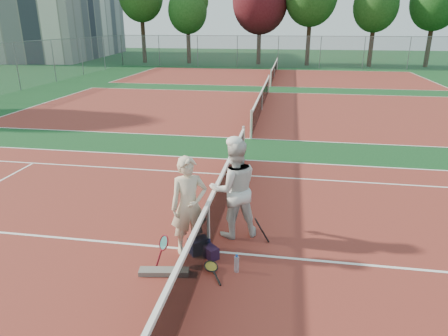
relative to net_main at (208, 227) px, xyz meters
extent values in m
plane|color=#103C1A|center=(0.00, 0.00, -0.51)|extent=(130.00, 130.00, 0.00)
cube|color=maroon|center=(0.00, 0.00, -0.51)|extent=(23.77, 10.97, 0.01)
cube|color=maroon|center=(0.00, 13.50, -0.51)|extent=(23.77, 10.97, 0.01)
cube|color=maroon|center=(0.00, 27.00, -0.51)|extent=(23.77, 10.97, 0.01)
imported|color=beige|center=(-0.35, -0.03, 0.43)|extent=(0.81, 0.71, 1.88)
imported|color=silver|center=(0.37, 0.73, 0.50)|extent=(1.20, 1.08, 2.02)
cube|color=black|center=(-0.17, -0.07, -0.36)|extent=(0.44, 0.43, 0.29)
cube|color=black|center=(0.09, -0.22, -0.40)|extent=(0.33, 0.33, 0.23)
cube|color=#64605A|center=(-0.62, -0.85, -0.46)|extent=(0.88, 0.33, 0.09)
cylinder|color=#ACC3DA|center=(0.61, -0.57, -0.36)|extent=(0.09, 0.09, 0.30)
cylinder|color=#382314|center=(-14.93, 37.65, 2.26)|extent=(0.44, 0.44, 5.54)
cylinder|color=#382314|center=(-9.85, 37.69, 1.64)|extent=(0.44, 0.44, 4.31)
ellipsoid|color=#194914|center=(-9.85, 37.69, 4.88)|extent=(4.12, 4.12, 4.74)
cylinder|color=#382314|center=(-2.19, 37.71, 1.99)|extent=(0.44, 0.44, 5.00)
ellipsoid|color=#440E15|center=(-2.19, 37.71, 5.75)|extent=(5.68, 5.68, 6.53)
cylinder|color=#382314|center=(2.91, 37.31, 2.19)|extent=(0.44, 0.44, 5.39)
cylinder|color=#382314|center=(9.12, 37.12, 1.78)|extent=(0.44, 0.44, 4.58)
ellipsoid|color=#174112|center=(9.12, 37.12, 5.21)|extent=(4.30, 4.30, 4.94)
cylinder|color=#382314|center=(14.64, 37.51, 1.91)|extent=(0.44, 0.44, 4.85)
ellipsoid|color=#123F12|center=(14.64, 37.51, 5.55)|extent=(4.66, 4.66, 5.35)
camera|label=1|loc=(1.36, -6.47, 3.57)|focal=32.00mm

